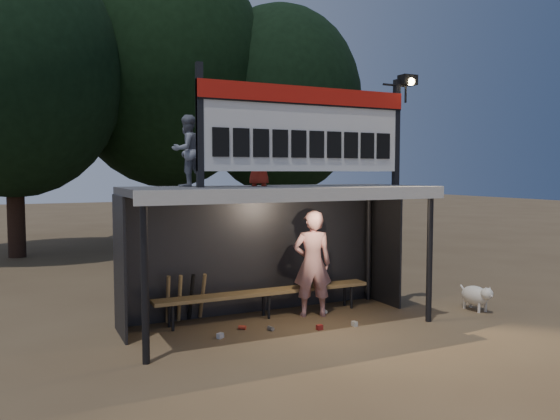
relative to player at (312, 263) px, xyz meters
name	(u,v)px	position (x,y,z in m)	size (l,w,h in m)	color
ground	(279,325)	(-0.77, -0.27, -0.94)	(80.00, 80.00, 0.00)	#4F3C27
player	(312,263)	(0.00, 0.00, 0.00)	(0.69, 0.45, 1.89)	silver
child_a	(187,151)	(-2.20, 0.15, 1.95)	(0.56, 0.43, 1.15)	gray
child_b	(259,159)	(-1.01, 0.01, 1.82)	(0.44, 0.28, 0.89)	#AD281A
dugout_shelter	(273,214)	(-0.77, -0.03, 0.90)	(5.10, 2.08, 2.32)	#3B3B3E
scoreboard_assembly	(310,126)	(-0.21, -0.28, 2.38)	(4.10, 0.27, 1.99)	black
bench	(266,293)	(-0.77, 0.28, -0.51)	(4.00, 0.35, 0.48)	#977847
tree_left	(11,71)	(-4.77, 9.73, 4.57)	(6.46, 6.46, 9.27)	black
tree_mid	(167,71)	(0.23, 11.23, 5.22)	(7.22, 7.22, 10.36)	#2F2015
tree_right	(280,101)	(4.23, 10.23, 4.25)	(6.08, 6.08, 8.72)	black
dog	(477,296)	(2.93, -0.97, -0.66)	(0.36, 0.81, 0.49)	beige
bats	(185,298)	(-2.15, 0.55, -0.51)	(0.68, 0.35, 0.84)	olive
litter	(291,325)	(-0.67, -0.49, -0.91)	(2.33, 1.05, 0.08)	#A8221C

